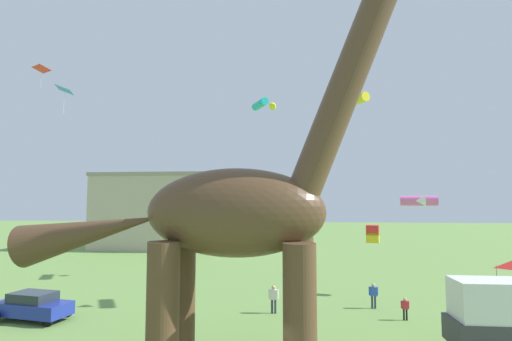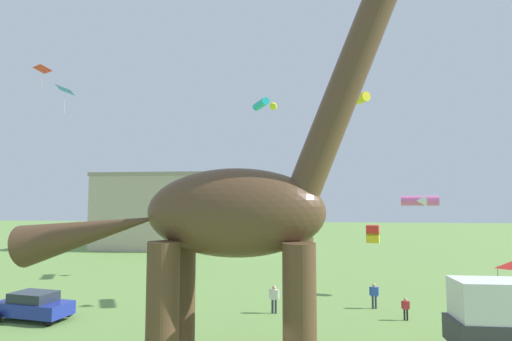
{
  "view_description": "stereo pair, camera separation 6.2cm",
  "coord_description": "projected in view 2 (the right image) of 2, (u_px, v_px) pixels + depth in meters",
  "views": [
    {
      "loc": [
        1.85,
        -12.71,
        6.59
      ],
      "look_at": [
        0.11,
        4.33,
        7.95
      ],
      "focal_mm": 27.92,
      "sensor_mm": 36.0,
      "label": 1
    },
    {
      "loc": [
        1.91,
        -12.7,
        6.59
      ],
      "look_at": [
        0.11,
        4.33,
        7.95
      ],
      "focal_mm": 27.92,
      "sensor_mm": 36.0,
      "label": 2
    }
  ],
  "objects": [
    {
      "name": "kite_near_low",
      "position": [
        65.0,
        90.0,
        26.18
      ],
      "size": [
        1.36,
        1.59,
        1.73
      ],
      "color": "#287AE5"
    },
    {
      "name": "kite_apex",
      "position": [
        373.0,
        234.0,
        17.03
      ],
      "size": [
        0.63,
        0.63,
        0.74
      ],
      "color": "red"
    },
    {
      "name": "background_building_block",
      "position": [
        160.0,
        211.0,
        56.69
      ],
      "size": [
        17.73,
        8.16,
        10.63
      ],
      "color": "#B7A893",
      "rests_on": "ground_plane"
    },
    {
      "name": "person_strolling_adult",
      "position": [
        406.0,
        307.0,
        22.23
      ],
      "size": [
        0.47,
        0.21,
        1.25
      ],
      "rotation": [
        0.0,
        0.0,
        4.98
      ],
      "color": "black",
      "rests_on": "ground_plane"
    },
    {
      "name": "kite_near_high",
      "position": [
        264.0,
        104.0,
        36.02
      ],
      "size": [
        2.53,
        2.5,
        0.72
      ],
      "color": "#19B2B7"
    },
    {
      "name": "parked_sedan_left",
      "position": [
        33.0,
        306.0,
        22.27
      ],
      "size": [
        4.45,
        2.48,
        1.55
      ],
      "rotation": [
        0.0,
        0.0,
        -0.17
      ],
      "color": "navy",
      "rests_on": "ground_plane"
    },
    {
      "name": "dinosaur_sculpture",
      "position": [
        233.0,
        212.0,
        15.53
      ],
      "size": [
        16.36,
        3.47,
        17.1
      ],
      "rotation": [
        0.0,
        0.0,
        -0.27
      ],
      "color": "#513823",
      "rests_on": "ground_plane"
    },
    {
      "name": "kite_high_left",
      "position": [
        352.0,
        100.0,
        26.48
      ],
      "size": [
        2.4,
        2.33,
        0.68
      ],
      "color": "yellow"
    },
    {
      "name": "person_watching_child",
      "position": [
        274.0,
        296.0,
        23.68
      ],
      "size": [
        0.61,
        0.27,
        1.63
      ],
      "rotation": [
        0.0,
        0.0,
        1.42
      ],
      "color": "#2D3347",
      "rests_on": "ground_plane"
    },
    {
      "name": "kite_far_right",
      "position": [
        42.0,
        69.0,
        29.27
      ],
      "size": [
        1.51,
        1.39,
        1.54
      ],
      "color": "red"
    },
    {
      "name": "person_far_spectator",
      "position": [
        374.0,
        293.0,
        24.72
      ],
      "size": [
        0.58,
        0.25,
        1.54
      ],
      "rotation": [
        0.0,
        0.0,
        4.28
      ],
      "color": "#2D3347",
      "rests_on": "ground_plane"
    },
    {
      "name": "kite_mid_center",
      "position": [
        420.0,
        201.0,
        28.62
      ],
      "size": [
        2.65,
        2.43,
        0.75
      ],
      "color": "pink"
    }
  ]
}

